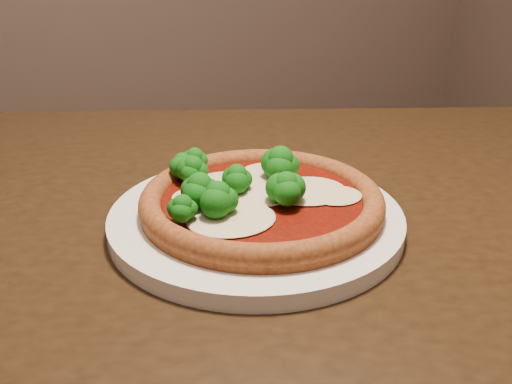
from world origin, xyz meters
name	(u,v)px	position (x,y,z in m)	size (l,w,h in m)	color
dining_table	(291,291)	(0.21, 0.09, 0.65)	(1.38, 1.18, 0.75)	black
plate	(256,219)	(0.16, 0.09, 0.76)	(0.31, 0.31, 0.02)	white
pizza	(257,196)	(0.16, 0.09, 0.78)	(0.26, 0.26, 0.06)	brown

